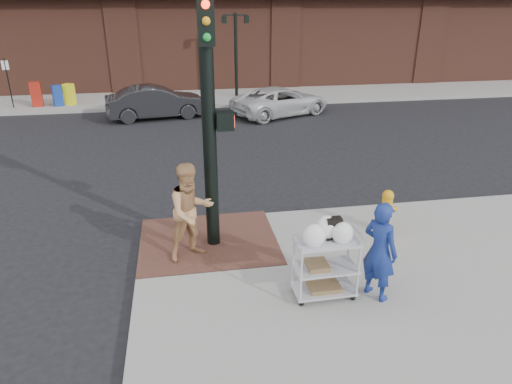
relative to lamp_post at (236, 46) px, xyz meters
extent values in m
plane|color=black|center=(-2.00, -16.00, -2.62)|extent=(220.00, 220.00, 0.00)
cube|color=gray|center=(10.50, 16.00, -2.54)|extent=(65.00, 36.00, 0.15)
cube|color=#4B2E23|center=(-2.60, -15.10, -2.46)|extent=(2.80, 2.40, 0.01)
cylinder|color=black|center=(0.00, 0.00, -0.47)|extent=(0.16, 0.16, 4.00)
cube|color=black|center=(0.00, 0.00, 1.43)|extent=(1.20, 0.06, 0.06)
cube|color=black|center=(-0.55, 0.00, 1.23)|extent=(0.22, 0.22, 0.35)
cube|color=black|center=(0.55, 0.00, 1.23)|extent=(0.22, 0.22, 0.35)
cylinder|color=black|center=(-10.50, -1.00, -1.37)|extent=(0.05, 0.05, 2.20)
cylinder|color=black|center=(-2.50, -15.20, 0.03)|extent=(0.26, 0.26, 5.00)
cube|color=black|center=(-2.20, -15.20, 0.08)|extent=(0.32, 0.28, 0.34)
cube|color=#FF260C|center=(-2.04, -15.20, 0.08)|extent=(0.02, 0.18, 0.22)
cube|color=black|center=(-2.50, -15.48, 1.83)|extent=(0.28, 0.18, 0.80)
imported|color=navy|center=(0.03, -17.47, -1.61)|extent=(0.67, 0.75, 1.72)
imported|color=tan|center=(-2.93, -15.65, -1.52)|extent=(1.14, 1.04, 1.90)
imported|color=black|center=(-3.93, -3.56, -1.92)|extent=(4.40, 2.15, 1.39)
imported|color=silver|center=(1.45, -3.92, -2.00)|extent=(4.87, 3.65, 1.23)
cube|color=#ABABB1|center=(-0.82, -17.32, -1.43)|extent=(1.04, 0.59, 0.03)
cube|color=#ABABB1|center=(-0.82, -17.32, -1.92)|extent=(1.04, 0.59, 0.03)
cube|color=#ABABB1|center=(-0.82, -17.32, -2.34)|extent=(1.04, 0.59, 0.03)
cube|color=black|center=(-0.71, -17.27, -1.25)|extent=(0.25, 0.16, 0.36)
cube|color=brown|center=(-0.96, -17.32, -1.86)|extent=(0.34, 0.39, 0.09)
cube|color=brown|center=(-0.82, -17.32, -2.29)|extent=(0.52, 0.41, 0.08)
cylinder|color=orange|center=(1.18, -15.30, -2.42)|extent=(0.31, 0.31, 0.09)
cylinder|color=orange|center=(1.18, -15.30, -2.02)|extent=(0.22, 0.22, 0.69)
sphere|color=orange|center=(1.18, -15.30, -1.64)|extent=(0.25, 0.25, 0.25)
cylinder|color=orange|center=(1.18, -15.30, -1.97)|extent=(0.45, 0.10, 0.10)
cube|color=#A21E12|center=(-9.45, -0.90, -1.91)|extent=(0.54, 0.50, 1.12)
cube|color=yellow|center=(-8.02, -0.81, -1.98)|extent=(0.52, 0.49, 0.98)
cube|color=navy|center=(-8.52, -0.97, -1.99)|extent=(0.51, 0.49, 0.95)
camera|label=1|loc=(-3.05, -23.47, 2.17)|focal=32.00mm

